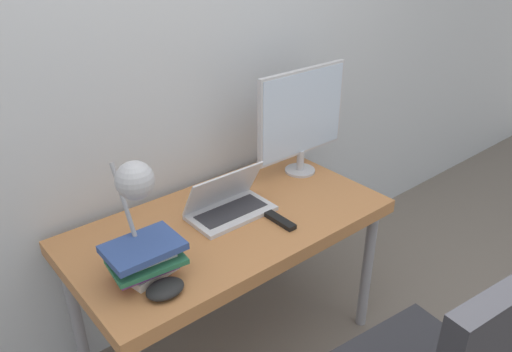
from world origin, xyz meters
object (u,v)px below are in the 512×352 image
at_px(laptop, 229,205).
at_px(game_controller, 165,289).
at_px(monitor, 302,116).
at_px(desk_lamp, 133,190).
at_px(book_stack, 145,258).

xyz_separation_m(laptop, game_controller, (-0.47, -0.27, -0.02)).
relative_size(monitor, game_controller, 3.90).
bearing_deg(laptop, monitor, 10.10).
relative_size(laptop, desk_lamp, 0.81).
relative_size(laptop, game_controller, 2.65).
distance_m(book_stack, game_controller, 0.13).
distance_m(monitor, book_stack, 1.03).
bearing_deg(book_stack, desk_lamp, 89.53).
xyz_separation_m(desk_lamp, game_controller, (0.00, -0.15, -0.31)).
height_order(laptop, game_controller, laptop).
xyz_separation_m(monitor, book_stack, (-0.98, -0.24, -0.21)).
bearing_deg(monitor, desk_lamp, -167.50).
distance_m(laptop, desk_lamp, 0.57).
bearing_deg(book_stack, monitor, 13.88).
bearing_deg(laptop, desk_lamp, -164.98).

